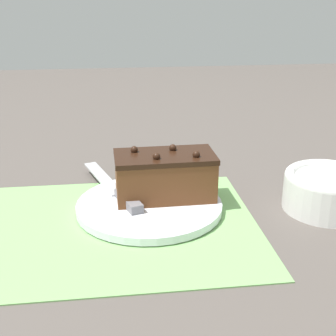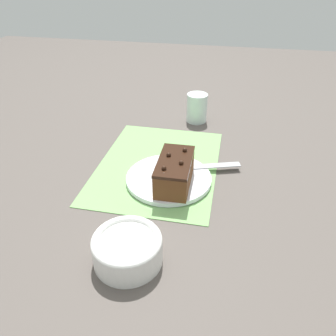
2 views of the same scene
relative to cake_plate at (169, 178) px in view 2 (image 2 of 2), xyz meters
name	(u,v)px [view 2 (image 2 of 2)]	position (x,y,z in m)	size (l,w,h in m)	color
ground_plane	(158,165)	(0.07, 0.05, -0.01)	(3.00, 3.00, 0.00)	#544C47
placemat_woven	(158,165)	(0.07, 0.05, -0.01)	(0.46, 0.34, 0.00)	#7AB266
cake_plate	(169,178)	(0.00, 0.00, 0.00)	(0.23, 0.23, 0.01)	white
chocolate_cake	(175,172)	(-0.03, -0.02, 0.04)	(0.16, 0.09, 0.08)	brown
serving_knife	(184,167)	(0.05, -0.03, 0.01)	(0.09, 0.23, 0.01)	slate
drinking_glass	(197,108)	(0.40, -0.02, 0.04)	(0.07, 0.07, 0.10)	silver
small_bowl	(127,248)	(-0.28, 0.03, 0.02)	(0.14, 0.14, 0.06)	white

